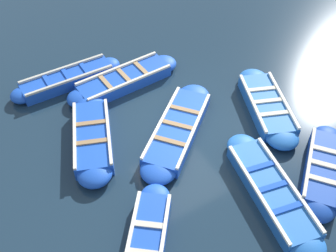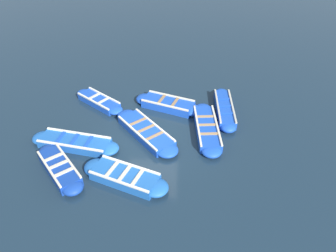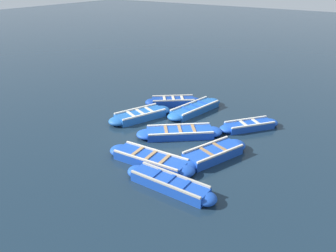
% 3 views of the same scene
% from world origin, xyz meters
% --- Properties ---
extents(ground_plane, '(120.00, 120.00, 0.00)m').
position_xyz_m(ground_plane, '(0.00, 0.00, 0.00)').
color(ground_plane, '#162838').
extents(boat_stern_in, '(1.59, 4.01, 0.42)m').
position_xyz_m(boat_stern_in, '(-0.69, 3.12, 0.18)').
color(boat_stern_in, '#1E59AD').
rests_on(boat_stern_in, ground).
extents(boat_centre, '(2.16, 3.61, 0.44)m').
position_xyz_m(boat_centre, '(-2.58, 0.71, 0.19)').
color(boat_centre, '#1E59AD').
rests_on(boat_centre, ground).
extents(boat_drifting, '(3.66, 0.82, 0.44)m').
position_xyz_m(boat_drifting, '(2.12, -3.47, 0.19)').
color(boat_drifting, '#1947B7').
rests_on(boat_drifting, ground).
extents(boat_near_quay, '(3.95, 1.15, 0.43)m').
position_xyz_m(boat_near_quay, '(0.56, -2.53, 0.19)').
color(boat_near_quay, '#1947B7').
rests_on(boat_near_quay, ground).
extents(boat_broadside, '(2.99, 2.65, 0.46)m').
position_xyz_m(boat_broadside, '(-2.24, 3.30, 0.20)').
color(boat_broadside, navy).
rests_on(boat_broadside, ground).
extents(boat_far_corner, '(2.05, 3.55, 0.46)m').
position_xyz_m(boat_far_corner, '(2.40, -0.72, 0.20)').
color(boat_far_corner, '#1947B7').
rests_on(boat_far_corner, ground).
extents(boat_outer_right, '(3.71, 3.32, 0.40)m').
position_xyz_m(boat_outer_right, '(0.21, 0.18, 0.17)').
color(boat_outer_right, '#1947B7').
rests_on(boat_outer_right, ground).
extents(boat_alongside, '(2.49, 2.93, 0.39)m').
position_xyz_m(boat_alongside, '(2.58, 2.78, 0.17)').
color(boat_alongside, '#1947B7').
rests_on(boat_alongside, ground).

